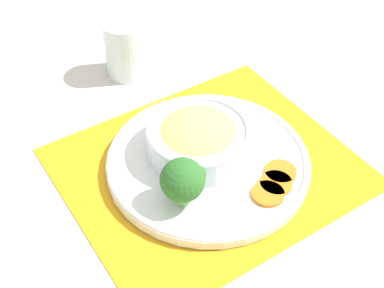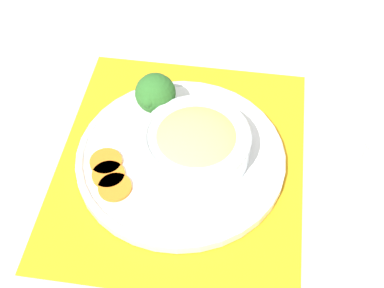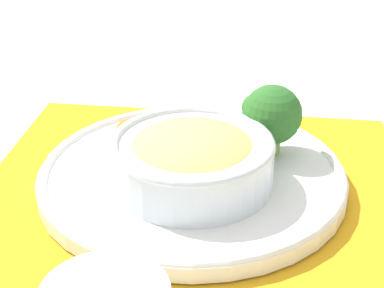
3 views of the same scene
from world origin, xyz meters
name	(u,v)px [view 3 (image 3 of 3)]	position (x,y,z in m)	size (l,w,h in m)	color
ground_plane	(198,187)	(0.00, 0.00, 0.00)	(4.00, 4.00, 0.00)	beige
placemat	(198,186)	(0.00, 0.00, 0.00)	(0.49, 0.44, 0.00)	orange
plate	(198,175)	(0.00, 0.00, 0.02)	(0.33, 0.33, 0.02)	white
bowl	(198,157)	(0.00, -0.02, 0.05)	(0.17, 0.17, 0.06)	silver
broccoli_floret	(278,115)	(0.09, 0.04, 0.07)	(0.07, 0.07, 0.08)	#84AD5B
carrot_slice_near	(184,122)	(-0.02, 0.11, 0.02)	(0.05, 0.05, 0.01)	orange
carrot_slice_middle	(163,125)	(-0.04, 0.11, 0.02)	(0.05, 0.05, 0.01)	orange
carrot_slice_far	(143,129)	(-0.07, 0.10, 0.02)	(0.05, 0.05, 0.01)	orange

